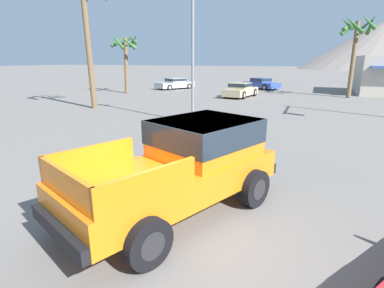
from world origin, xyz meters
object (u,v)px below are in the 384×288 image
(parked_car_blue, at_px, (261,83))
(palm_tree_tall, at_px, (125,48))
(palm_tree_short, at_px, (85,9))
(orange_pickup_truck, at_px, (186,161))
(parked_car_tan, at_px, (240,90))
(street_lamp_post, at_px, (193,28))
(palm_tree_leaning, at_px, (356,36))
(parked_car_silver, at_px, (175,83))

(parked_car_blue, bearing_deg, palm_tree_tall, -18.09)
(palm_tree_tall, xyz_separation_m, palm_tree_short, (3.40, -9.02, 1.96))
(orange_pickup_truck, xyz_separation_m, palm_tree_short, (-11.49, 10.68, 5.16))
(parked_car_blue, height_order, palm_tree_tall, palm_tree_tall)
(parked_car_tan, distance_m, parked_car_blue, 8.31)
(palm_tree_short, bearing_deg, orange_pickup_truck, -42.88)
(parked_car_tan, height_order, parked_car_blue, parked_car_tan)
(palm_tree_short, bearing_deg, street_lamp_post, -13.83)
(parked_car_blue, distance_m, palm_tree_short, 20.84)
(parked_car_tan, bearing_deg, palm_tree_short, -118.26)
(palm_tree_short, height_order, palm_tree_leaning, palm_tree_short)
(street_lamp_post, bearing_deg, parked_car_tan, 91.77)
(orange_pickup_truck, bearing_deg, street_lamp_post, 134.14)
(parked_car_silver, bearing_deg, palm_tree_short, 122.10)
(parked_car_blue, relative_size, parked_car_silver, 0.96)
(orange_pickup_truck, bearing_deg, palm_tree_tall, 149.84)
(palm_tree_tall, height_order, palm_tree_short, palm_tree_short)
(parked_car_tan, distance_m, palm_tree_leaning, 10.42)
(parked_car_blue, xyz_separation_m, palm_tree_leaning, (8.46, -5.01, 4.45))
(orange_pickup_truck, height_order, street_lamp_post, street_lamp_post)
(parked_car_silver, bearing_deg, palm_tree_tall, 95.54)
(orange_pickup_truck, relative_size, palm_tree_leaning, 0.80)
(parked_car_silver, height_order, street_lamp_post, street_lamp_post)
(parked_car_tan, relative_size, parked_car_blue, 1.00)
(street_lamp_post, xyz_separation_m, palm_tree_tall, (-11.49, 11.01, -0.38))
(parked_car_silver, relative_size, palm_tree_leaning, 0.70)
(parked_car_tan, relative_size, palm_tree_leaning, 0.67)
(parked_car_tan, bearing_deg, palm_tree_tall, -165.41)
(parked_car_silver, relative_size, palm_tree_tall, 0.83)
(palm_tree_leaning, bearing_deg, palm_tree_short, -141.10)
(parked_car_blue, xyz_separation_m, palm_tree_short, (-8.10, -18.37, 5.62))
(parked_car_blue, relative_size, palm_tree_tall, 0.79)
(palm_tree_leaning, bearing_deg, parked_car_silver, 175.21)
(street_lamp_post, bearing_deg, parked_car_blue, 89.99)
(parked_car_silver, relative_size, palm_tree_short, 0.57)
(orange_pickup_truck, height_order, palm_tree_leaning, palm_tree_leaning)
(parked_car_silver, relative_size, street_lamp_post, 0.61)
(parked_car_blue, bearing_deg, street_lamp_post, 32.78)
(parked_car_silver, bearing_deg, orange_pickup_truck, 144.46)
(parked_car_tan, bearing_deg, palm_tree_leaning, 29.69)
(parked_car_tan, distance_m, palm_tree_tall, 11.74)
(palm_tree_tall, bearing_deg, palm_tree_short, -69.36)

